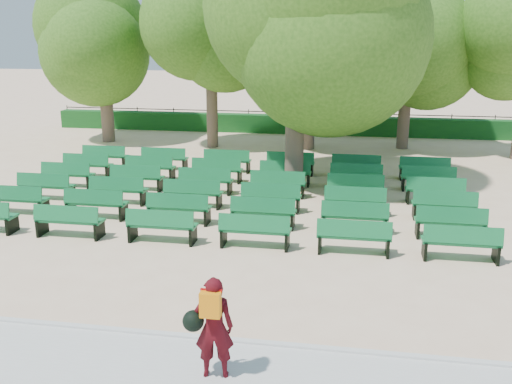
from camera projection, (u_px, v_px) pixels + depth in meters
ground at (261, 221)px, 15.28m from camera, size 120.00×120.00×0.00m
paving at (180, 380)px, 8.25m from camera, size 30.00×2.20×0.06m
curb at (200, 339)px, 9.33m from camera, size 30.00×0.12×0.10m
hedge at (306, 125)px, 28.44m from camera, size 26.00×0.70×0.90m
fence at (307, 132)px, 28.94m from camera, size 26.00×0.10×1.02m
tree_line at (298, 149)px, 24.77m from camera, size 21.80×6.80×7.04m
bench_array at (238, 199)px, 17.08m from camera, size 1.68×0.53×1.06m
tree_among at (297, 20)px, 16.93m from camera, size 5.89×5.89×7.92m
person at (212, 326)px, 8.11m from camera, size 0.75×0.48×1.55m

